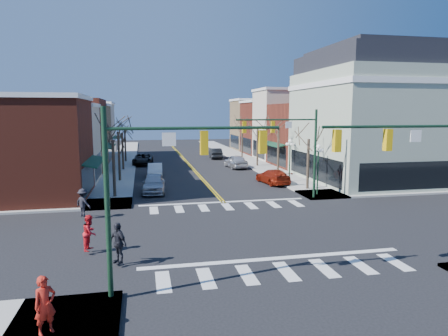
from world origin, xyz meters
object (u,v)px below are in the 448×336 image
pedestrian_red_a (45,305)px  pedestrian_dark_a (118,243)px  lamppost_midblock (290,153)px  car_right_far (216,153)px  lamppost_corner (318,161)px  pedestrian_red_b (90,233)px  car_left_near (154,183)px  car_left_mid (155,170)px  car_left_far (143,159)px  victorian_corner (371,115)px  car_right_near (273,177)px  pedestrian_dark_b (83,203)px  car_right_mid (236,161)px

pedestrian_red_a → pedestrian_dark_a: bearing=36.0°
lamppost_midblock → car_right_far: bearing=98.8°
lamppost_corner → pedestrian_red_b: size_ratio=2.41×
car_left_near → car_right_far: (10.00, 24.41, -0.06)m
car_left_mid → car_left_far: (-1.24, 10.55, 0.02)m
victorian_corner → pedestrian_dark_a: victorian_corner is taller
lamppost_corner → pedestrian_dark_a: bearing=-141.0°
victorian_corner → car_right_near: victorian_corner is taller
lamppost_midblock → car_left_mid: (-13.00, 6.25, -2.24)m
car_right_near → lamppost_midblock: bearing=-178.7°
pedestrian_dark_a → pedestrian_dark_b: (-2.70, 8.88, -0.02)m
lamppost_midblock → car_left_near: 13.77m
pedestrian_red_a → pedestrian_red_b: bearing=51.5°
car_left_near → car_right_far: size_ratio=1.04×
lamppost_corner → lamppost_midblock: (0.00, 6.50, 0.00)m
car_left_mid → car_right_far: bearing=61.0°
car_left_far → car_right_far: car_right_far is taller
victorian_corner → car_right_mid: bearing=133.2°
car_right_mid → pedestrian_red_a: bearing=63.5°
car_left_near → car_right_mid: car_right_mid is taller
car_left_near → pedestrian_dark_a: (-2.10, -16.72, 0.27)m
car_left_mid → car_right_mid: size_ratio=0.89×
victorian_corner → pedestrian_red_a: 35.68m
car_left_near → car_right_near: (11.60, 2.06, -0.12)m
car_left_far → pedestrian_red_a: pedestrian_red_a is taller
car_left_near → pedestrian_dark_a: 16.85m
car_right_near → pedestrian_dark_b: bearing=24.1°
victorian_corner → car_left_mid: victorian_corner is taller
car_left_near → car_right_near: bearing=14.0°
lamppost_midblock → car_left_far: (-14.24, 16.81, -2.22)m
lamppost_corner → pedestrian_dark_b: bearing=-168.6°
car_left_far → pedestrian_red_b: size_ratio=2.98×
car_left_near → car_right_mid: bearing=56.1°
pedestrian_red_b → car_left_near: bearing=-0.9°
pedestrian_dark_a → car_right_mid: bearing=117.1°
lamppost_midblock → pedestrian_red_a: bearing=-125.2°
pedestrian_red_b → pedestrian_dark_b: (-1.23, 6.82, 0.04)m
lamppost_corner → pedestrian_dark_b: (-18.20, -3.66, -1.88)m
car_left_far → pedestrian_dark_b: bearing=-93.7°
lamppost_midblock → pedestrian_red_b: lamppost_midblock is taller
pedestrian_dark_a → pedestrian_dark_b: size_ratio=1.02×
lamppost_midblock → lamppost_corner: bearing=-90.0°
lamppost_midblock → car_left_near: (-13.40, -2.32, -2.13)m
lamppost_corner → car_left_near: 14.20m
car_left_mid → car_right_near: size_ratio=0.89×
car_right_mid → pedestrian_red_a: (-14.57, -35.97, 0.25)m
pedestrian_red_b → car_left_mid: bearing=3.1°
lamppost_corner → car_right_near: (-1.80, 6.24, -2.25)m
victorian_corner → lamppost_corner: 10.89m
lamppost_corner → car_right_far: size_ratio=0.92×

